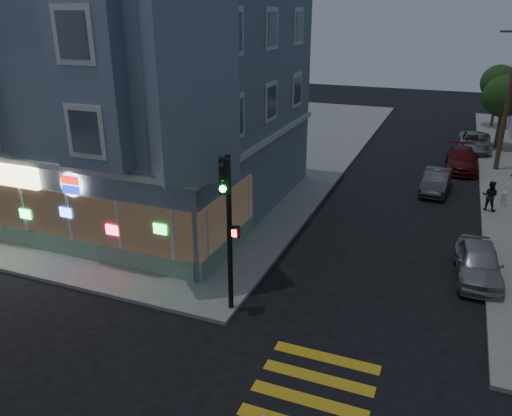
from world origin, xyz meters
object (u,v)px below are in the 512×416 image
Objects in this scene: utility_pole at (509,96)px; parked_car_a at (479,262)px; street_tree_near at (504,96)px; parked_car_c at (462,159)px; traffic_signal at (228,210)px; parked_car_b at (436,181)px; pedestrian_a at (490,196)px; fire_hydrant at (504,198)px; street_tree_far at (499,83)px; parked_car_d at (475,142)px.

utility_pole is 2.24× the size of parked_car_a.
parked_car_a is at bearing -93.99° from street_tree_near.
parked_car_c is (-2.12, -0.44, -4.12)m from utility_pole.
parked_car_b is at bearing 50.67° from traffic_signal.
street_tree_near is 28.83m from traffic_signal.
pedestrian_a is 1.92× the size of fire_hydrant.
traffic_signal is at bearing -106.19° from parked_car_b.
parked_car_a is at bearing -73.86° from parked_car_b.
utility_pole is 1.70× the size of street_tree_far.
parked_car_a reaches higher than parked_car_d.
fire_hydrant is at bearing -90.43° from street_tree_far.
street_tree_far is 29.72m from parked_car_a.
parked_car_d is at bearing -74.00° from pedestrian_a.
pedestrian_a is (-0.90, -13.98, -3.00)m from street_tree_near.
parked_car_d is at bearing 54.13° from traffic_signal.
parked_car_b is 0.80× the size of parked_car_d.
traffic_signal is 17.23m from fire_hydrant.
parked_car_d is (-1.30, 4.76, -4.12)m from utility_pole.
utility_pole is 1.84× the size of parked_car_d.
utility_pole is 16.09m from parked_car_a.
pedestrian_a is 7.68m from parked_car_c.
street_tree_far is (0.20, 14.00, -0.86)m from utility_pole.
pedestrian_a is 0.40× the size of parked_car_b.
parked_car_a is at bearing -94.79° from utility_pole.
parked_car_a is at bearing 17.13° from traffic_signal.
parked_car_c is (-0.82, 15.06, -0.00)m from parked_car_a.
street_tree_far is 6.52× the size of fire_hydrant.
parked_car_c is at bearing -99.39° from parked_car_d.
traffic_signal reaches higher than street_tree_far.
parked_car_a is at bearing -99.04° from fire_hydrant.
parked_car_d is at bearing -99.22° from street_tree_far.
utility_pole reaches higher than parked_car_b.
street_tree_near reaches higher than parked_car_a.
traffic_signal is (-9.38, -35.26, -0.12)m from street_tree_far.
street_tree_near is (0.20, 6.00, -0.86)m from utility_pole.
parked_car_a is (-1.30, -15.50, -4.11)m from utility_pole.
parked_car_c reaches higher than parked_car_b.
parked_car_c is 5.26m from parked_car_d.
street_tree_near is at bearing 89.30° from fire_hydrant.
street_tree_far is 9.91m from parked_car_d.
fire_hydrant is (1.34, -11.83, -0.10)m from parked_car_d.
pedestrian_a reaches higher than parked_car_c.
parked_car_d is 6.01× the size of fire_hydrant.
parked_car_c is 22.21m from traffic_signal.
parked_car_c is at bearing -99.11° from street_tree_far.
parked_car_a is 4.94× the size of fire_hydrant.
fire_hydrant is (9.22, 14.19, -3.24)m from traffic_signal.
parked_car_a is at bearing -92.91° from street_tree_far.
parked_car_c is at bearing -168.24° from utility_pole.
traffic_signal is at bearing -123.01° from fire_hydrant.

